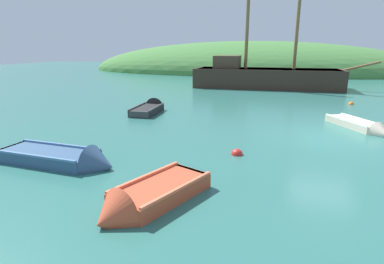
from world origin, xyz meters
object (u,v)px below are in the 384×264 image
(rowboat_portside, at_px, (146,200))
(rowboat_outer_left, at_px, (150,110))
(rowboat_near_dock, at_px, (361,127))
(buoy_red, at_px, (237,154))
(sailing_ship, at_px, (264,80))
(buoy_orange, at_px, (351,104))
(rowboat_outer_right, at_px, (65,160))

(rowboat_portside, distance_m, rowboat_outer_left, 10.61)
(rowboat_near_dock, bearing_deg, rowboat_outer_left, -125.34)
(rowboat_outer_left, height_order, buoy_red, rowboat_outer_left)
(sailing_ship, height_order, buoy_orange, sailing_ship)
(rowboat_portside, distance_m, rowboat_near_dock, 10.77)
(buoy_red, distance_m, buoy_orange, 12.70)
(rowboat_outer_left, bearing_deg, buoy_red, -139.07)
(buoy_red, bearing_deg, rowboat_outer_left, 134.15)
(rowboat_outer_right, relative_size, buoy_orange, 11.66)
(sailing_ship, height_order, rowboat_outer_right, sailing_ship)
(sailing_ship, bearing_deg, rowboat_outer_left, -114.55)
(sailing_ship, xyz_separation_m, rowboat_portside, (-1.39, -22.52, -0.53))
(buoy_red, bearing_deg, rowboat_near_dock, 44.97)
(sailing_ship, height_order, buoy_red, sailing_ship)
(rowboat_outer_left, xyz_separation_m, buoy_red, (5.63, -5.80, -0.12))
(rowboat_near_dock, height_order, rowboat_outer_right, rowboat_outer_right)
(rowboat_portside, distance_m, buoy_red, 4.24)
(rowboat_portside, height_order, rowboat_outer_left, rowboat_outer_left)
(rowboat_near_dock, bearing_deg, buoy_orange, 142.83)
(rowboat_outer_left, distance_m, buoy_orange, 12.58)
(rowboat_outer_left, bearing_deg, rowboat_near_dock, -98.88)
(rowboat_portside, bearing_deg, sailing_ship, -160.75)
(sailing_ship, height_order, rowboat_portside, sailing_ship)
(rowboat_portside, bearing_deg, buoy_orange, 177.79)
(rowboat_near_dock, height_order, buoy_red, rowboat_near_dock)
(sailing_ship, bearing_deg, rowboat_outer_right, -104.15)
(rowboat_outer_left, bearing_deg, sailing_ship, -26.64)
(rowboat_near_dock, relative_size, rowboat_outer_right, 0.84)
(rowboat_portside, relative_size, rowboat_outer_right, 0.80)
(rowboat_outer_left, bearing_deg, rowboat_outer_right, -178.26)
(rowboat_outer_right, bearing_deg, buoy_orange, 55.35)
(sailing_ship, distance_m, buoy_red, 18.56)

